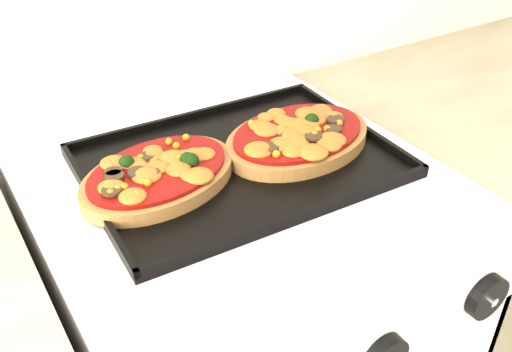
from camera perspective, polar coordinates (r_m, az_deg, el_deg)
control_panel at (r=0.72m, az=12.16°, el=-15.89°), size 0.60×0.02×0.09m
knob_right at (r=0.81m, az=22.05°, el=-11.12°), size 0.06×0.02×0.06m
baking_tray at (r=0.89m, az=-1.73°, el=1.61°), size 0.48×0.36×0.02m
pizza_left at (r=0.84m, az=-9.72°, el=0.28°), size 0.28×0.22×0.04m
pizza_right at (r=0.92m, az=4.22°, el=4.02°), size 0.28×0.21×0.04m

